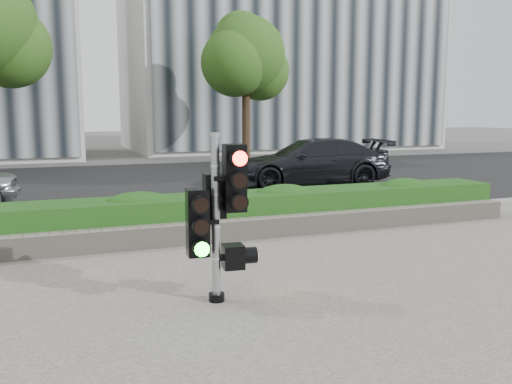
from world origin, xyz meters
The scene contains 10 objects.
ground centered at (0.00, 0.00, 0.00)m, with size 120.00×120.00×0.00m, color #51514C.
sidewalk centered at (0.00, -2.50, 0.01)m, with size 16.00×11.00×0.03m, color #9E9389.
road centered at (0.00, 10.00, 0.01)m, with size 60.00×13.00×0.02m, color black.
curb centered at (0.00, 3.15, 0.06)m, with size 60.00×0.25×0.12m, color gray.
stone_wall centered at (0.00, 1.90, 0.20)m, with size 12.00×0.32×0.34m, color gray.
hedge centered at (0.00, 2.55, 0.37)m, with size 12.00×1.00×0.68m, color #317925.
building_right centered at (11.00, 25.00, 6.00)m, with size 18.00×10.00×12.00m, color #B7B7B2.
tree_right centered at (5.48, 15.55, 4.48)m, with size 4.10×3.58×6.53m.
traffic_signal centered at (-0.84, -0.88, 1.09)m, with size 0.68×0.52×1.92m.
car_dark centered at (4.73, 7.84, 0.71)m, with size 1.95×4.79×1.39m, color black.
Camera 1 is at (-2.60, -6.62, 2.16)m, focal length 38.00 mm.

